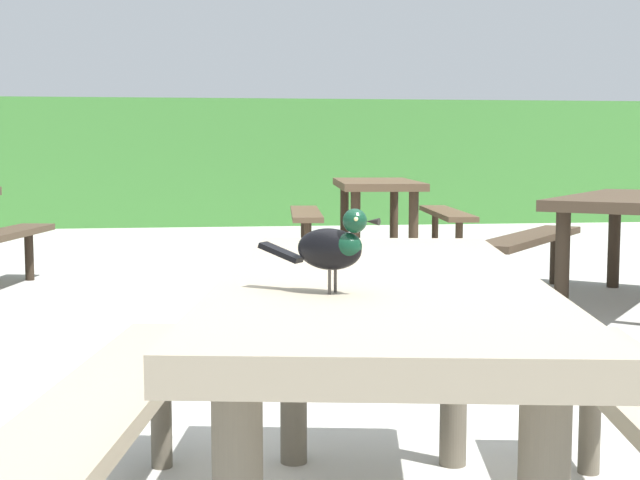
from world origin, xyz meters
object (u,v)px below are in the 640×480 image
at_px(bird_grackle, 334,246).
at_px(picnic_table_mid_right, 632,223).
at_px(picnic_table_mid_left, 376,199).
at_px(picnic_table_foreground, 379,346).

xyz_separation_m(bird_grackle, picnic_table_mid_right, (2.60, 3.79, -0.29)).
distance_m(picnic_table_mid_left, picnic_table_mid_right, 3.22).
bearing_deg(picnic_table_mid_left, bird_grackle, -102.06).
distance_m(bird_grackle, picnic_table_mid_right, 4.60).
relative_size(picnic_table_foreground, bird_grackle, 7.94).
xyz_separation_m(bird_grackle, picnic_table_mid_left, (1.45, 6.79, -0.29)).
bearing_deg(picnic_table_mid_left, picnic_table_mid_right, -69.08).
relative_size(bird_grackle, picnic_table_mid_right, 0.10).
height_order(bird_grackle, picnic_table_mid_right, bird_grackle).
bearing_deg(bird_grackle, picnic_table_mid_left, 77.94).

